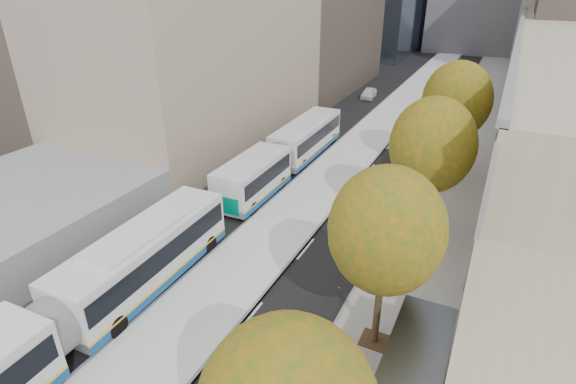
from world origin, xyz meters
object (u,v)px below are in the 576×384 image
Objects in this scene: cyclist at (278,351)px; distant_car at (369,93)px; bus_shelter at (424,354)px; bus_far at (286,152)px; bus_near at (80,306)px.

cyclist reaches higher than distant_car.
bus_far reaches higher than bus_shelter.
distant_car is at bearing 112.97° from cyclist.
cyclist is (7.96, -16.91, -0.67)m from bus_far.
bus_shelter is 1.25× the size of distant_car.
bus_near reaches higher than distant_car.
bus_near reaches higher than bus_far.
bus_shelter reaches higher than cyclist.
bus_near is 18.89m from bus_far.
cyclist is at bearing -65.29° from bus_far.
bus_near is at bearing -167.54° from bus_shelter.
cyclist is at bearing -170.35° from bus_shelter.
bus_shelter is 41.98m from distant_car.
bus_far is 7.31× the size of cyclist.
bus_far is (-0.13, 18.89, -0.07)m from bus_near.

